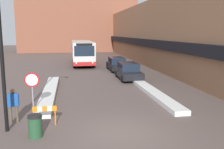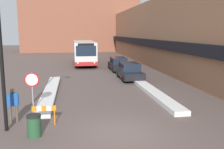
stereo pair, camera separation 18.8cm
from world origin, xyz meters
name	(u,v)px [view 1 (the left image)]	position (x,y,z in m)	size (l,w,h in m)	color
ground_plane	(121,133)	(0.00, 0.00, 0.00)	(160.00, 160.00, 0.00)	brown
building_row_right	(156,34)	(9.97, 24.00, 4.09)	(5.50, 60.00, 8.21)	#996B4C
building_backdrop_far	(78,9)	(0.00, 48.70, 9.47)	(26.00, 8.00, 18.94)	brown
snow_bank_left	(50,92)	(-3.60, 7.75, 0.13)	(0.90, 10.74, 0.27)	silver
snow_bank_right	(155,94)	(3.60, 5.95, 0.14)	(0.90, 8.77, 0.28)	silver
city_bus	(82,52)	(-0.42, 24.13, 1.70)	(2.70, 10.52, 3.12)	silver
parked_car_front	(128,71)	(3.20, 12.14, 0.77)	(1.85, 4.33, 1.55)	black
parked_car_back	(117,64)	(3.20, 17.80, 0.74)	(1.88, 4.62, 1.50)	black
stop_sign	(32,84)	(-4.10, 3.20, 1.63)	(0.76, 0.08, 2.26)	gray
street_lamp	(7,35)	(-4.68, 1.05, 4.21)	(1.46, 0.36, 6.86)	black
pedestrian	(13,102)	(-4.85, 2.08, 1.01)	(0.53, 0.31, 1.68)	brown
trash_bin	(35,126)	(-3.62, 0.19, 0.48)	(0.59, 0.59, 0.95)	#234C2D
construction_barricade	(45,112)	(-3.34, 1.43, 0.67)	(1.10, 0.06, 0.94)	orange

